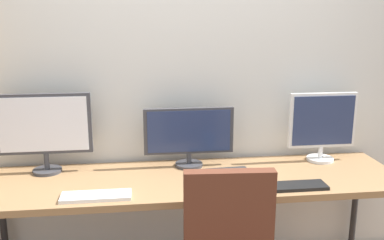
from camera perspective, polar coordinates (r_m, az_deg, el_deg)
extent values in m
cube|color=silver|center=(2.93, -0.91, 5.72)|extent=(4.96, 0.10, 2.60)
cube|color=#936D47|center=(2.67, 0.14, -7.98)|extent=(2.56, 0.68, 0.04)
cylinder|color=#262628|center=(3.20, -23.56, -12.59)|extent=(0.04, 0.04, 0.70)
cylinder|color=#262628|center=(3.44, 20.60, -10.48)|extent=(0.04, 0.04, 0.70)
cube|color=#592D1E|center=(2.16, 4.88, -12.64)|extent=(0.44, 0.10, 0.48)
cylinder|color=#38383D|center=(2.90, -18.47, -6.32)|extent=(0.18, 0.18, 0.02)
cylinder|color=#38383D|center=(2.88, -18.57, -5.16)|extent=(0.03, 0.03, 0.10)
cube|color=#38383D|center=(2.82, -18.92, -0.49)|extent=(0.58, 0.03, 0.38)
cube|color=white|center=(2.80, -18.99, -0.58)|extent=(0.53, 0.01, 0.34)
cylinder|color=#38383D|center=(2.86, -0.40, -5.87)|extent=(0.18, 0.18, 0.02)
cylinder|color=#38383D|center=(2.84, -0.40, -5.04)|extent=(0.03, 0.03, 0.07)
cube|color=#38383D|center=(2.79, -0.42, -1.43)|extent=(0.58, 0.03, 0.30)
cube|color=navy|center=(2.78, -0.38, -1.52)|extent=(0.53, 0.01, 0.27)
cylinder|color=silver|center=(3.09, 16.48, -4.93)|extent=(0.18, 0.18, 0.02)
cylinder|color=silver|center=(3.07, 16.54, -4.07)|extent=(0.03, 0.03, 0.08)
cube|color=silver|center=(3.02, 16.79, -0.02)|extent=(0.46, 0.03, 0.37)
cube|color=navy|center=(3.01, 16.92, -0.09)|extent=(0.42, 0.01, 0.33)
cube|color=silver|center=(2.44, -12.49, -9.74)|extent=(0.38, 0.13, 0.02)
cube|color=black|center=(2.58, 13.36, -8.45)|extent=(0.37, 0.13, 0.02)
cube|color=#2D2D2D|center=(2.67, 4.41, -7.28)|extent=(0.33, 0.24, 0.02)
cylinder|color=blue|center=(2.47, 5.35, -8.32)|extent=(0.08, 0.08, 0.09)
torus|color=blue|center=(2.48, 6.26, -8.26)|extent=(0.06, 0.01, 0.06)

